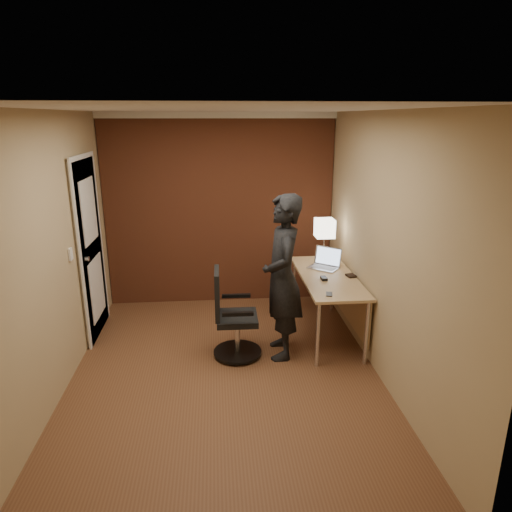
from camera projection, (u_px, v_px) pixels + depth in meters
The scene contains 9 objects.
room at pixel (198, 209), 5.54m from camera, with size 4.00×4.00×4.00m.
desk at pixel (333, 286), 5.17m from camera, with size 0.60×1.50×0.73m.
desk_lamp at pixel (325, 229), 5.49m from camera, with size 0.22×0.22×0.54m.
laptop at pixel (326, 262), 5.38m from camera, with size 0.42×0.41×0.23m.
mouse at pixel (324, 278), 4.98m from camera, with size 0.06×0.10×0.03m, color black.
phone at pixel (329, 294), 4.57m from camera, with size 0.06×0.12×0.01m, color black.
wallet at pixel (351, 276), 5.08m from camera, with size 0.09×0.11×0.02m, color black.
office_chair at pixel (231, 319), 4.75m from camera, with size 0.51×0.52×0.94m.
person at pixel (282, 278), 4.66m from camera, with size 0.63×0.41×1.73m, color black.
Camera 1 is at (-0.06, -3.97, 2.44)m, focal length 32.00 mm.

